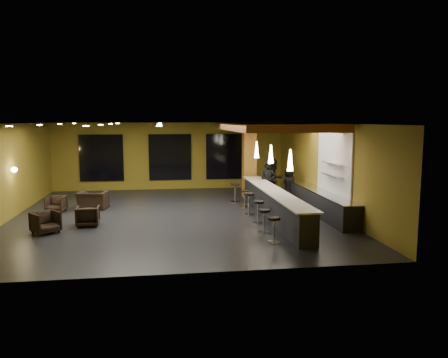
{
  "coord_description": "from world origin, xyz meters",
  "views": [
    {
      "loc": [
        -0.46,
        -16.54,
        3.64
      ],
      "look_at": [
        2.0,
        0.5,
        1.3
      ],
      "focal_mm": 35.0,
      "sensor_mm": 36.0,
      "label": 1
    }
  ],
  "objects": [
    {
      "name": "wall_shelf_lower",
      "position": [
        5.82,
        -1.2,
        1.6
      ],
      "size": [
        0.3,
        1.5,
        0.03
      ],
      "primitive_type": "cube",
      "color": "silver",
      "rests_on": "wall_right"
    },
    {
      "name": "window_right",
      "position": [
        3.0,
        6.44,
        1.7
      ],
      "size": [
        2.2,
        0.06,
        2.4
      ],
      "primitive_type": "cube",
      "color": "black",
      "rests_on": "wall_back"
    },
    {
      "name": "armchair_d",
      "position": [
        -3.26,
        1.68,
        0.37
      ],
      "size": [
        1.29,
        1.18,
        0.73
      ],
      "primitive_type": "imported",
      "rotation": [
        0.0,
        0.0,
        2.95
      ],
      "color": "black",
      "rests_on": "floor"
    },
    {
      "name": "wall_right",
      "position": [
        6.05,
        0.0,
        1.75
      ],
      "size": [
        0.1,
        13.0,
        3.5
      ],
      "primitive_type": "cube",
      "color": "olive",
      "rests_on": "floor"
    },
    {
      "name": "pendant_0",
      "position": [
        3.65,
        -3.0,
        2.35
      ],
      "size": [
        0.2,
        0.2,
        0.7
      ],
      "primitive_type": "cone",
      "color": "white",
      "rests_on": "wood_soffit"
    },
    {
      "name": "column",
      "position": [
        3.65,
        3.6,
        1.75
      ],
      "size": [
        0.6,
        0.6,
        3.5
      ],
      "primitive_type": "cube",
      "color": "olive",
      "rests_on": "floor"
    },
    {
      "name": "staff_c",
      "position": [
        5.25,
        2.45,
        0.75
      ],
      "size": [
        0.83,
        0.64,
        1.5
      ],
      "primitive_type": "imported",
      "rotation": [
        0.0,
        0.0,
        0.25
      ],
      "color": "black",
      "rests_on": "floor"
    },
    {
      "name": "staff_a",
      "position": [
        4.15,
        1.91,
        0.92
      ],
      "size": [
        0.75,
        0.58,
        1.85
      ],
      "primitive_type": "imported",
      "rotation": [
        0.0,
        0.0,
        -0.22
      ],
      "color": "black",
      "rests_on": "floor"
    },
    {
      "name": "pendant_2",
      "position": [
        3.65,
        2.0,
        2.35
      ],
      "size": [
        0.2,
        0.2,
        0.7
      ],
      "primitive_type": "cone",
      "color": "white",
      "rests_on": "wood_soffit"
    },
    {
      "name": "floor",
      "position": [
        0.0,
        0.0,
        -0.05
      ],
      "size": [
        12.0,
        13.0,
        0.1
      ],
      "primitive_type": "cube",
      "color": "black",
      "rests_on": "ground"
    },
    {
      "name": "wall_left",
      "position": [
        -6.05,
        0.0,
        1.75
      ],
      "size": [
        0.1,
        13.0,
        3.5
      ],
      "primitive_type": "cube",
      "color": "olive",
      "rests_on": "floor"
    },
    {
      "name": "armchair_c",
      "position": [
        -4.64,
        1.27,
        0.32
      ],
      "size": [
        0.79,
        0.81,
        0.64
      ],
      "primitive_type": "imported",
      "rotation": [
        0.0,
        0.0,
        -0.16
      ],
      "color": "black",
      "rests_on": "floor"
    },
    {
      "name": "wall_front",
      "position": [
        0.0,
        -6.55,
        1.75
      ],
      "size": [
        12.0,
        0.1,
        3.5
      ],
      "primitive_type": "cube",
      "color": "olive",
      "rests_on": "floor"
    },
    {
      "name": "staff_b",
      "position": [
        4.61,
        2.63,
        0.94
      ],
      "size": [
        1.13,
        1.03,
        1.89
      ],
      "primitive_type": "imported",
      "rotation": [
        0.0,
        0.0,
        0.43
      ],
      "color": "black",
      "rests_on": "floor"
    },
    {
      "name": "armchair_b",
      "position": [
        -3.01,
        -1.29,
        0.35
      ],
      "size": [
        0.77,
        0.79,
        0.69
      ],
      "primitive_type": "imported",
      "rotation": [
        0.0,
        0.0,
        3.18
      ],
      "color": "black",
      "rests_on": "floor"
    },
    {
      "name": "prep_counter",
      "position": [
        5.65,
        -0.5,
        0.43
      ],
      "size": [
        0.7,
        6.0,
        0.86
      ],
      "primitive_type": "cube",
      "color": "black",
      "rests_on": "floor"
    },
    {
      "name": "bar_counter",
      "position": [
        3.65,
        -1.0,
        0.5
      ],
      "size": [
        0.6,
        8.0,
        1.0
      ],
      "primitive_type": "cube",
      "color": "black",
      "rests_on": "floor"
    },
    {
      "name": "bar_stool_1",
      "position": [
        2.8,
        -3.08,
        0.49
      ],
      "size": [
        0.39,
        0.39,
        0.77
      ],
      "rotation": [
        0.0,
        0.0,
        0.11
      ],
      "color": "silver",
      "rests_on": "floor"
    },
    {
      "name": "tile_backsplash",
      "position": [
        5.96,
        -1.0,
        2.0
      ],
      "size": [
        0.06,
        3.2,
        2.4
      ],
      "primitive_type": "cube",
      "color": "white",
      "rests_on": "wall_right"
    },
    {
      "name": "bar_stool_2",
      "position": [
        2.91,
        -1.73,
        0.51
      ],
      "size": [
        0.41,
        0.41,
        0.8
      ],
      "rotation": [
        0.0,
        0.0,
        0.02
      ],
      "color": "silver",
      "rests_on": "floor"
    },
    {
      "name": "bar_stool_3",
      "position": [
        2.84,
        -0.37,
        0.55
      ],
      "size": [
        0.44,
        0.44,
        0.86
      ],
      "rotation": [
        0.0,
        0.0,
        0.11
      ],
      "color": "silver",
      "rests_on": "floor"
    },
    {
      "name": "wood_soffit",
      "position": [
        4.0,
        1.0,
        3.36
      ],
      "size": [
        3.6,
        8.0,
        0.28
      ],
      "primitive_type": "cube",
      "color": "#BC6C37",
      "rests_on": "ceiling"
    },
    {
      "name": "prep_top",
      "position": [
        5.65,
        -0.5,
        0.89
      ],
      "size": [
        0.72,
        6.0,
        0.03
      ],
      "primitive_type": "cube",
      "color": "silver",
      "rests_on": "prep_counter"
    },
    {
      "name": "bar_top",
      "position": [
        3.65,
        -1.0,
        1.02
      ],
      "size": [
        0.78,
        8.1,
        0.05
      ],
      "primitive_type": "cube",
      "color": "white",
      "rests_on": "bar_counter"
    },
    {
      "name": "bar_stool_4",
      "position": [
        2.98,
        1.13,
        0.46
      ],
      "size": [
        0.36,
        0.36,
        0.72
      ],
      "rotation": [
        0.0,
        0.0,
        0.28
      ],
      "color": "silver",
      "rests_on": "floor"
    },
    {
      "name": "bar_stool_0",
      "position": [
        2.81,
        -4.26,
        0.5
      ],
      "size": [
        0.4,
        0.4,
        0.78
      ],
      "rotation": [
        0.0,
        0.0,
        -0.41
      ],
      "color": "silver",
      "rests_on": "floor"
    },
    {
      "name": "ceiling",
      "position": [
        0.0,
        0.0,
        3.55
      ],
      "size": [
        12.0,
        13.0,
        0.1
      ],
      "primitive_type": "cube",
      "color": "black"
    },
    {
      "name": "armchair_a",
      "position": [
        -4.2,
        -2.1,
        0.35
      ],
      "size": [
        1.08,
        1.08,
        0.71
      ],
      "primitive_type": "imported",
      "rotation": [
        0.0,
        0.0,
        0.69
      ],
      "color": "black",
      "rests_on": "floor"
    },
    {
      "name": "bar_stool_5",
      "position": [
        2.77,
        2.35,
        0.53
      ],
      "size": [
        0.42,
        0.42,
        0.83
      ],
      "rotation": [
        0.0,
        0.0,
        -0.04
      ],
      "color": "silver",
      "rests_on": "floor"
    },
    {
      "name": "wall_back",
      "position": [
        0.0,
        6.55,
        1.75
      ],
      "size": [
        12.0,
        0.1,
        3.5
      ],
      "primitive_type": "cube",
      "color": "olive",
      "rests_on": "floor"
    },
    {
      "name": "window_center",
      "position": [
        0.0,
        6.44,
        1.7
      ],
      "size": [
        2.2,
        0.06,
        2.4
      ],
      "primitive_type": "cube",
      "color": "black",
      "rests_on": "wall_back"
    },
    {
      "name": "pendant_1",
      "position": [
        3.65,
        -0.5,
        2.35
      ],
      "size": [
        0.2,
        0.2,
        0.7
      ],
      "primitive_type": "cone",
      "color": "white",
      "rests_on": "wood_soffit"
    },
    {
      "name": "window_left",
      "position": [
        -3.5,
        6.44,
        1.7
      ],
      "size": [
        2.2,
        0.06,
        2.4
      ],
      "primitive_type": "cube",
      "color": "black",
      "rests_on": "wall_back"
    },
    {
      "name": "wall_shelf_upper",
      "position": [
        5.82,
        -1.2,
        2.05
      ],
      "size": [
        0.3,
        1.5,
        0.03
      ],
      "primitive_type": "cube",
      "color": "silver",
      "rests_on": "wall_right"
    },
    {
      "name": "wall_sconce",
      "position": [
        -5.88,
        0.5,
        1.8
      ],
      "size": [
        0.22,
        0.22,
        0.22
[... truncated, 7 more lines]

